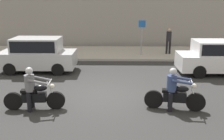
{
  "coord_description": "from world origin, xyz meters",
  "views": [
    {
      "loc": [
        0.54,
        -9.75,
        3.79
      ],
      "look_at": [
        0.37,
        -0.12,
        1.09
      ],
      "focal_mm": 41.19,
      "sensor_mm": 36.0,
      "label": 1
    }
  ],
  "objects_px": {
    "street_sign_post": "(142,34)",
    "pedestrian_bystander": "(169,39)",
    "parked_sedan_white": "(221,57)",
    "motorcycle_with_rider_denim_blue": "(174,93)",
    "motorcycle_with_rider_gray": "(34,92)",
    "parked_hatchback_silver": "(38,54)"
  },
  "relations": [
    {
      "from": "motorcycle_with_rider_denim_blue",
      "to": "parked_hatchback_silver",
      "type": "xyz_separation_m",
      "value": [
        -6.19,
        4.82,
        0.31
      ]
    },
    {
      "from": "motorcycle_with_rider_denim_blue",
      "to": "motorcycle_with_rider_gray",
      "type": "distance_m",
      "value": 4.89
    },
    {
      "from": "motorcycle_with_rider_gray",
      "to": "pedestrian_bystander",
      "type": "xyz_separation_m",
      "value": [
        6.38,
        8.87,
        0.51
      ]
    },
    {
      "from": "street_sign_post",
      "to": "pedestrian_bystander",
      "type": "relative_size",
      "value": 1.34
    },
    {
      "from": "motorcycle_with_rider_denim_blue",
      "to": "pedestrian_bystander",
      "type": "bearing_deg",
      "value": 80.42
    },
    {
      "from": "parked_sedan_white",
      "to": "street_sign_post",
      "type": "bearing_deg",
      "value": 134.07
    },
    {
      "from": "motorcycle_with_rider_denim_blue",
      "to": "street_sign_post",
      "type": "relative_size",
      "value": 0.91
    },
    {
      "from": "street_sign_post",
      "to": "pedestrian_bystander",
      "type": "height_order",
      "value": "street_sign_post"
    },
    {
      "from": "parked_sedan_white",
      "to": "motorcycle_with_rider_gray",
      "type": "bearing_deg",
      "value": -150.78
    },
    {
      "from": "motorcycle_with_rider_gray",
      "to": "parked_sedan_white",
      "type": "xyz_separation_m",
      "value": [
        8.23,
        4.61,
        0.25
      ]
    },
    {
      "from": "parked_sedan_white",
      "to": "pedestrian_bystander",
      "type": "distance_m",
      "value": 4.66
    },
    {
      "from": "pedestrian_bystander",
      "to": "motorcycle_with_rider_gray",
      "type": "bearing_deg",
      "value": -125.71
    },
    {
      "from": "parked_sedan_white",
      "to": "pedestrian_bystander",
      "type": "xyz_separation_m",
      "value": [
        -1.86,
        4.26,
        0.26
      ]
    },
    {
      "from": "parked_hatchback_silver",
      "to": "street_sign_post",
      "type": "relative_size",
      "value": 1.71
    },
    {
      "from": "pedestrian_bystander",
      "to": "street_sign_post",
      "type": "bearing_deg",
      "value": -167.13
    },
    {
      "from": "motorcycle_with_rider_denim_blue",
      "to": "motorcycle_with_rider_gray",
      "type": "bearing_deg",
      "value": -179.04
    },
    {
      "from": "motorcycle_with_rider_denim_blue",
      "to": "street_sign_post",
      "type": "bearing_deg",
      "value": 92.57
    },
    {
      "from": "motorcycle_with_rider_gray",
      "to": "street_sign_post",
      "type": "bearing_deg",
      "value": 61.86
    },
    {
      "from": "street_sign_post",
      "to": "parked_sedan_white",
      "type": "bearing_deg",
      "value": -45.93
    },
    {
      "from": "street_sign_post",
      "to": "pedestrian_bystander",
      "type": "distance_m",
      "value": 1.95
    },
    {
      "from": "parked_sedan_white",
      "to": "parked_hatchback_silver",
      "type": "xyz_separation_m",
      "value": [
        -9.54,
        0.29,
        0.05
      ]
    },
    {
      "from": "motorcycle_with_rider_gray",
      "to": "parked_hatchback_silver",
      "type": "height_order",
      "value": "parked_hatchback_silver"
    }
  ]
}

